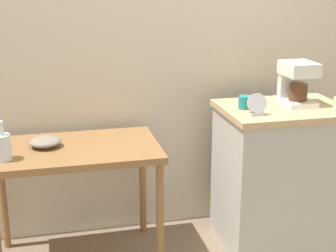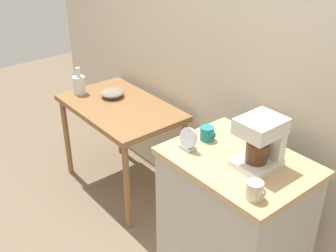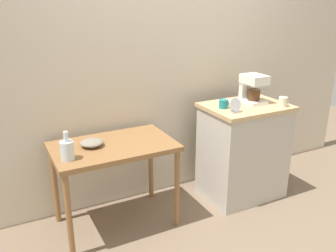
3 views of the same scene
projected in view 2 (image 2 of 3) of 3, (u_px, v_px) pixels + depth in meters
ground_plane at (171, 229)px, 2.97m from camera, size 8.00×8.00×0.00m
back_wall at (240, 26)px, 2.49m from camera, size 4.40×0.10×2.80m
wooden_table at (120, 116)px, 3.14m from camera, size 0.96×0.59×0.72m
kitchen_counter at (232, 227)px, 2.33m from camera, size 0.75×0.56×0.91m
bowl_stoneware at (112, 93)px, 3.21m from camera, size 0.18×0.18×0.06m
glass_carafe_vase at (79, 84)px, 3.25m from camera, size 0.10×0.10×0.21m
coffee_maker at (262, 139)px, 2.01m from camera, size 0.18×0.22×0.26m
mug_small_cream at (255, 190)px, 1.82m from camera, size 0.08×0.08×0.08m
mug_dark_teal at (207, 133)px, 2.27m from camera, size 0.08×0.08×0.08m
table_clock at (188, 140)px, 2.17m from camera, size 0.11×0.06×0.13m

